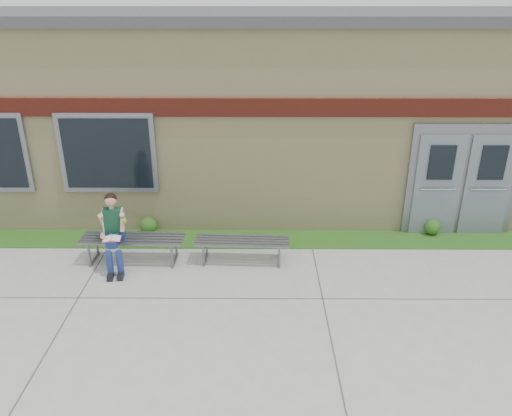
{
  "coord_description": "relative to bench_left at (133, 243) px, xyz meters",
  "views": [
    {
      "loc": [
        -0.05,
        -6.36,
        4.62
      ],
      "look_at": [
        -0.1,
        1.7,
        1.09
      ],
      "focal_mm": 35.0,
      "sensor_mm": 36.0,
      "label": 1
    }
  ],
  "objects": [
    {
      "name": "girl",
      "position": [
        -0.26,
        -0.21,
        0.35
      ],
      "size": [
        0.51,
        0.83,
        1.38
      ],
      "rotation": [
        0.0,
        0.0,
        0.14
      ],
      "color": "navy",
      "rests_on": "ground"
    },
    {
      "name": "shrub_east",
      "position": [
        5.86,
        1.12,
        -0.2
      ],
      "size": [
        0.32,
        0.32,
        0.32
      ],
      "primitive_type": "sphere",
      "color": "#165518",
      "rests_on": "grass_strip"
    },
    {
      "name": "bench_left",
      "position": [
        0.0,
        0.0,
        0.0
      ],
      "size": [
        1.89,
        0.57,
        0.49
      ],
      "rotation": [
        0.0,
        0.0,
        -0.03
      ],
      "color": "slate",
      "rests_on": "ground"
    },
    {
      "name": "school_building",
      "position": [
        2.35,
        4.26,
        1.73
      ],
      "size": [
        16.2,
        6.22,
        4.2
      ],
      "color": "beige",
      "rests_on": "ground"
    },
    {
      "name": "shrub_mid",
      "position": [
        0.04,
        1.12,
        -0.19
      ],
      "size": [
        0.34,
        0.34,
        0.34
      ],
      "primitive_type": "sphere",
      "color": "#165518",
      "rests_on": "grass_strip"
    },
    {
      "name": "bench_right",
      "position": [
        2.0,
        0.0,
        -0.03
      ],
      "size": [
        1.73,
        0.55,
        0.45
      ],
      "rotation": [
        0.0,
        0.0,
        -0.05
      ],
      "color": "slate",
      "rests_on": "ground"
    },
    {
      "name": "ground",
      "position": [
        2.35,
        -1.73,
        -0.38
      ],
      "size": [
        80.0,
        80.0,
        0.0
      ],
      "primitive_type": "plane",
      "color": "#9E9E99",
      "rests_on": "ground"
    },
    {
      "name": "grass_strip",
      "position": [
        2.35,
        0.87,
        -0.37
      ],
      "size": [
        16.0,
        0.8,
        0.02
      ],
      "primitive_type": "cube",
      "color": "#165518",
      "rests_on": "ground"
    }
  ]
}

